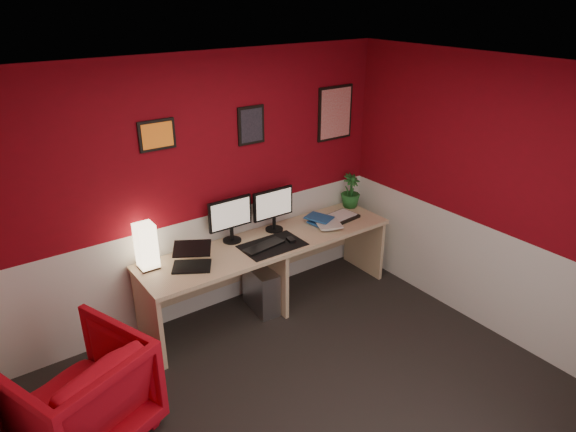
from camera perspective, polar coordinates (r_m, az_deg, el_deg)
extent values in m
cube|color=black|center=(4.22, 3.08, -20.84)|extent=(4.00, 3.50, 0.01)
cube|color=white|center=(3.03, 4.15, 14.96)|extent=(4.00, 3.50, 0.01)
cube|color=maroon|center=(4.80, -9.66, 2.64)|extent=(4.00, 0.01, 2.50)
cube|color=maroon|center=(4.85, 22.28, 1.35)|extent=(0.01, 3.50, 2.50)
cube|color=silver|center=(5.12, -9.06, -5.22)|extent=(4.00, 0.01, 1.00)
cube|color=silver|center=(5.16, 20.96, -6.36)|extent=(0.01, 3.50, 1.00)
cube|color=tan|center=(5.15, -1.99, -6.44)|extent=(2.60, 0.65, 0.73)
cube|color=#FFE5B2|center=(4.58, -15.48, -3.40)|extent=(0.16, 0.16, 0.40)
cube|color=black|center=(4.54, -10.73, -4.43)|extent=(0.40, 0.37, 0.22)
cube|color=black|center=(4.88, -6.38, 0.27)|extent=(0.45, 0.06, 0.58)
cube|color=black|center=(5.08, -1.58, 1.40)|extent=(0.45, 0.06, 0.58)
cube|color=black|center=(4.89, -1.75, -3.27)|extent=(0.60, 0.38, 0.01)
cube|color=black|center=(4.85, -2.68, -3.36)|extent=(0.44, 0.20, 0.02)
cube|color=black|center=(4.95, 0.32, -2.66)|extent=(0.07, 0.11, 0.03)
imported|color=#1F5190|center=(5.24, 3.13, -1.19)|extent=(0.24, 0.30, 0.03)
imported|color=silver|center=(5.24, 3.19, -0.88)|extent=(0.34, 0.39, 0.02)
imported|color=#1F5190|center=(5.24, 2.93, -0.60)|extent=(0.28, 0.32, 0.03)
cube|color=black|center=(5.48, 5.87, -0.12)|extent=(0.38, 0.29, 0.03)
imported|color=#19591E|center=(5.72, 6.98, 2.79)|extent=(0.24, 0.24, 0.38)
cube|color=#99999E|center=(5.18, -3.01, -8.08)|extent=(0.24, 0.47, 0.45)
imported|color=red|center=(4.05, -22.33, -17.81)|extent=(1.09, 1.11, 0.79)
cube|color=orange|center=(4.47, -14.37, 8.72)|extent=(0.32, 0.02, 0.26)
cube|color=black|center=(4.87, -4.13, 10.04)|extent=(0.28, 0.02, 0.36)
cube|color=red|center=(5.47, 5.26, 11.33)|extent=(0.44, 0.02, 0.56)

